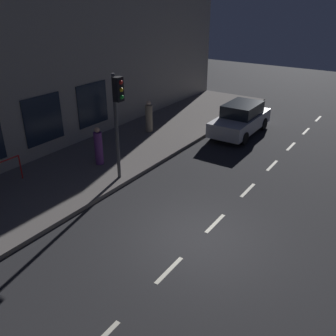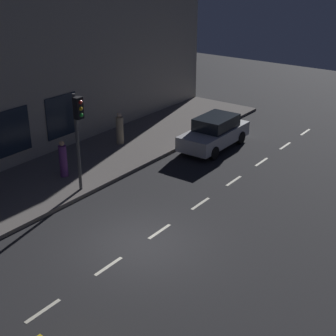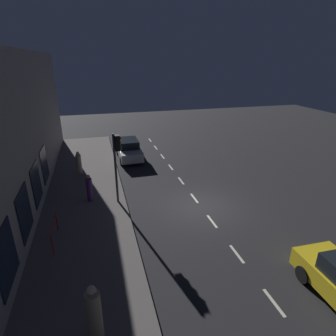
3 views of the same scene
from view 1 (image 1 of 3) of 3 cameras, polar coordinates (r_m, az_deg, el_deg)
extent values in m
plane|color=#232326|center=(10.89, 4.99, -11.15)|extent=(60.00, 60.00, 0.00)
cube|color=#5B5654|center=(14.42, -17.12, -2.10)|extent=(4.50, 32.00, 0.15)
cube|color=#192333|center=(18.06, -11.80, 9.82)|extent=(0.04, 1.91, 2.02)
cube|color=#192333|center=(16.27, -19.05, 7.23)|extent=(0.04, 1.91, 2.02)
cube|color=beige|center=(23.03, 22.61, 7.20)|extent=(0.12, 1.20, 0.01)
cube|color=beige|center=(20.60, 20.94, 5.46)|extent=(0.12, 1.20, 0.01)
cube|color=beige|center=(18.21, 18.83, 3.25)|extent=(0.12, 1.20, 0.01)
cube|color=beige|center=(15.89, 16.10, 0.38)|extent=(0.12, 1.20, 0.01)
cube|color=beige|center=(13.67, 12.48, -3.44)|extent=(0.12, 1.20, 0.01)
cube|color=beige|center=(11.61, 7.45, -8.64)|extent=(0.12, 1.20, 0.01)
cube|color=beige|center=(9.81, 0.18, -15.80)|extent=(0.12, 1.20, 0.01)
cylinder|color=#424244|center=(13.33, -8.14, 6.19)|extent=(0.13, 0.13, 3.96)
cube|color=black|center=(12.80, -7.89, 12.21)|extent=(0.26, 0.32, 0.84)
sphere|color=red|center=(12.66, -7.47, 13.25)|extent=(0.15, 0.15, 0.15)
sphere|color=gold|center=(12.71, -7.40, 12.14)|extent=(0.15, 0.15, 0.15)
sphere|color=green|center=(12.77, -7.34, 11.04)|extent=(0.15, 0.15, 0.15)
cube|color=#B7B7BC|center=(19.04, 11.30, 7.10)|extent=(1.76, 4.23, 0.70)
cube|color=black|center=(19.00, 11.67, 9.09)|extent=(1.54, 2.21, 0.60)
cylinder|color=black|center=(17.72, 11.92, 4.58)|extent=(0.23, 0.64, 0.64)
cylinder|color=black|center=(18.31, 7.29, 5.63)|extent=(0.23, 0.64, 0.64)
cylinder|color=black|center=(20.05, 14.82, 6.74)|extent=(0.23, 0.64, 0.64)
cylinder|color=black|center=(20.58, 10.62, 7.63)|extent=(0.23, 0.64, 0.64)
cylinder|color=#5B2D70|center=(15.10, -10.88, 3.07)|extent=(0.44, 0.44, 1.38)
sphere|color=tan|center=(14.82, -11.14, 5.93)|extent=(0.22, 0.22, 0.22)
cube|color=tan|center=(14.91, -10.98, 6.07)|extent=(0.07, 0.06, 0.06)
cylinder|color=gray|center=(18.62, -3.02, 7.82)|extent=(0.45, 0.45, 1.38)
sphere|color=beige|center=(18.39, -3.08, 10.22)|extent=(0.24, 0.24, 0.24)
cube|color=beige|center=(18.29, -3.21, 10.13)|extent=(0.07, 0.06, 0.07)
cylinder|color=red|center=(14.78, -22.23, 0.15)|extent=(0.05, 0.05, 0.95)
camera|label=2|loc=(6.35, 157.42, -0.85)|focal=52.72mm
camera|label=3|loc=(10.69, -86.77, 8.88)|focal=29.41mm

